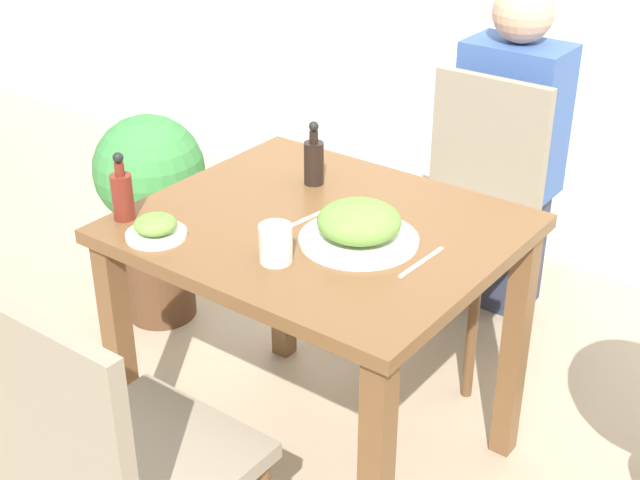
{
  "coord_description": "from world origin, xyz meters",
  "views": [
    {
      "loc": [
        1.19,
        -1.59,
        1.76
      ],
      "look_at": [
        0.0,
        0.0,
        0.71
      ],
      "focal_mm": 50.0,
      "sensor_mm": 36.0,
      "label": 1
    }
  ],
  "objects_px": {
    "chair_near": "(112,459)",
    "person_figure": "(508,154)",
    "side_plate": "(156,228)",
    "sauce_bottle": "(314,160)",
    "drink_cup": "(276,244)",
    "condiment_bottle": "(122,194)",
    "potted_plant_left": "(152,197)",
    "chair_far": "(467,204)",
    "food_plate": "(359,225)"
  },
  "relations": [
    {
      "from": "chair_near",
      "to": "person_figure",
      "type": "height_order",
      "value": "person_figure"
    },
    {
      "from": "side_plate",
      "to": "sauce_bottle",
      "type": "xyz_separation_m",
      "value": [
        0.12,
        0.48,
        0.04
      ]
    },
    {
      "from": "drink_cup",
      "to": "condiment_bottle",
      "type": "distance_m",
      "value": 0.45
    },
    {
      "from": "sauce_bottle",
      "to": "potted_plant_left",
      "type": "distance_m",
      "value": 0.85
    },
    {
      "from": "side_plate",
      "to": "condiment_bottle",
      "type": "xyz_separation_m",
      "value": [
        -0.14,
        0.02,
        0.04
      ]
    },
    {
      "from": "side_plate",
      "to": "potted_plant_left",
      "type": "height_order",
      "value": "side_plate"
    },
    {
      "from": "chair_near",
      "to": "chair_far",
      "type": "distance_m",
      "value": 1.5
    },
    {
      "from": "condiment_bottle",
      "to": "sauce_bottle",
      "type": "bearing_deg",
      "value": 61.01
    },
    {
      "from": "side_plate",
      "to": "person_figure",
      "type": "bearing_deg",
      "value": 79.01
    },
    {
      "from": "person_figure",
      "to": "sauce_bottle",
      "type": "bearing_deg",
      "value": -99.59
    },
    {
      "from": "chair_near",
      "to": "food_plate",
      "type": "height_order",
      "value": "chair_near"
    },
    {
      "from": "condiment_bottle",
      "to": "food_plate",
      "type": "bearing_deg",
      "value": 24.63
    },
    {
      "from": "food_plate",
      "to": "sauce_bottle",
      "type": "xyz_separation_m",
      "value": [
        -0.29,
        0.21,
        0.02
      ]
    },
    {
      "from": "chair_near",
      "to": "side_plate",
      "type": "relative_size",
      "value": 6.12
    },
    {
      "from": "side_plate",
      "to": "person_figure",
      "type": "relative_size",
      "value": 0.13
    },
    {
      "from": "potted_plant_left",
      "to": "sauce_bottle",
      "type": "bearing_deg",
      "value": -6.68
    },
    {
      "from": "chair_near",
      "to": "person_figure",
      "type": "bearing_deg",
      "value": -89.45
    },
    {
      "from": "chair_far",
      "to": "sauce_bottle",
      "type": "distance_m",
      "value": 0.69
    },
    {
      "from": "condiment_bottle",
      "to": "person_figure",
      "type": "bearing_deg",
      "value": 73.43
    },
    {
      "from": "chair_far",
      "to": "chair_near",
      "type": "bearing_deg",
      "value": -90.18
    },
    {
      "from": "food_plate",
      "to": "sauce_bottle",
      "type": "relative_size",
      "value": 1.61
    },
    {
      "from": "chair_far",
      "to": "food_plate",
      "type": "height_order",
      "value": "chair_far"
    },
    {
      "from": "sauce_bottle",
      "to": "person_figure",
      "type": "xyz_separation_m",
      "value": [
        0.15,
        0.91,
        -0.25
      ]
    },
    {
      "from": "side_plate",
      "to": "person_figure",
      "type": "height_order",
      "value": "person_figure"
    },
    {
      "from": "drink_cup",
      "to": "food_plate",
      "type": "bearing_deg",
      "value": 62.61
    },
    {
      "from": "side_plate",
      "to": "chair_near",
      "type": "bearing_deg",
      "value": -56.36
    },
    {
      "from": "chair_near",
      "to": "sauce_bottle",
      "type": "height_order",
      "value": "sauce_bottle"
    },
    {
      "from": "food_plate",
      "to": "side_plate",
      "type": "relative_size",
      "value": 1.94
    },
    {
      "from": "person_figure",
      "to": "drink_cup",
      "type": "bearing_deg",
      "value": -88.35
    },
    {
      "from": "side_plate",
      "to": "drink_cup",
      "type": "height_order",
      "value": "drink_cup"
    },
    {
      "from": "sauce_bottle",
      "to": "condiment_bottle",
      "type": "height_order",
      "value": "same"
    },
    {
      "from": "sauce_bottle",
      "to": "condiment_bottle",
      "type": "distance_m",
      "value": 0.52
    },
    {
      "from": "drink_cup",
      "to": "side_plate",
      "type": "bearing_deg",
      "value": -165.28
    },
    {
      "from": "chair_near",
      "to": "sauce_bottle",
      "type": "xyz_separation_m",
      "value": [
        -0.17,
        0.91,
        0.31
      ]
    },
    {
      "from": "drink_cup",
      "to": "condiment_bottle",
      "type": "relative_size",
      "value": 0.51
    },
    {
      "from": "chair_near",
      "to": "person_figure",
      "type": "relative_size",
      "value": 0.78
    },
    {
      "from": "chair_near",
      "to": "chair_far",
      "type": "height_order",
      "value": "same"
    },
    {
      "from": "chair_near",
      "to": "food_plate",
      "type": "bearing_deg",
      "value": -99.62
    },
    {
      "from": "chair_far",
      "to": "food_plate",
      "type": "bearing_deg",
      "value": -81.79
    },
    {
      "from": "food_plate",
      "to": "condiment_bottle",
      "type": "bearing_deg",
      "value": -155.37
    },
    {
      "from": "sauce_bottle",
      "to": "potted_plant_left",
      "type": "bearing_deg",
      "value": 173.32
    },
    {
      "from": "side_plate",
      "to": "sauce_bottle",
      "type": "distance_m",
      "value": 0.49
    },
    {
      "from": "drink_cup",
      "to": "person_figure",
      "type": "relative_size",
      "value": 0.08
    },
    {
      "from": "condiment_bottle",
      "to": "potted_plant_left",
      "type": "height_order",
      "value": "condiment_bottle"
    },
    {
      "from": "chair_near",
      "to": "chair_far",
      "type": "xyz_separation_m",
      "value": [
        0.0,
        1.5,
        0.0
      ]
    },
    {
      "from": "food_plate",
      "to": "drink_cup",
      "type": "height_order",
      "value": "food_plate"
    },
    {
      "from": "chair_far",
      "to": "condiment_bottle",
      "type": "bearing_deg",
      "value": -112.35
    },
    {
      "from": "drink_cup",
      "to": "condiment_bottle",
      "type": "bearing_deg",
      "value": -172.58
    },
    {
      "from": "condiment_bottle",
      "to": "drink_cup",
      "type": "bearing_deg",
      "value": 7.42
    },
    {
      "from": "condiment_bottle",
      "to": "potted_plant_left",
      "type": "bearing_deg",
      "value": 133.06
    }
  ]
}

